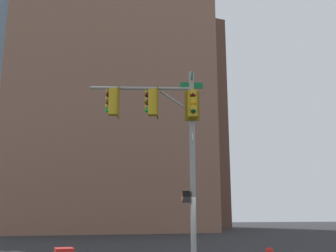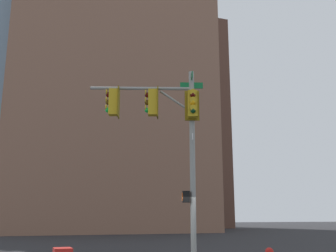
% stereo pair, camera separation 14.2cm
% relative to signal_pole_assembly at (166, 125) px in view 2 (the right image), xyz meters
% --- Properties ---
extents(signal_pole_assembly, '(4.11, 1.81, 7.26)m').
position_rel_signal_pole_assembly_xyz_m(signal_pole_assembly, '(0.00, 0.00, 0.00)').
color(signal_pole_assembly, gray).
rests_on(signal_pole_assembly, ground_plane).
extents(building_brick_nearside, '(24.27, 14.83, 50.12)m').
position_rel_signal_pole_assembly_xyz_m(building_brick_nearside, '(-3.99, -35.01, 19.91)').
color(building_brick_nearside, '#845B47').
rests_on(building_brick_nearside, ground_plane).
extents(building_brick_midblock, '(23.00, 17.55, 35.14)m').
position_rel_signal_pole_assembly_xyz_m(building_brick_midblock, '(-13.85, -51.07, 12.42)').
color(building_brick_midblock, brown).
rests_on(building_brick_midblock, ground_plane).
extents(building_brick_farside, '(22.39, 16.24, 53.20)m').
position_rel_signal_pole_assembly_xyz_m(building_brick_farside, '(7.88, -59.29, 21.46)').
color(building_brick_farside, brown).
rests_on(building_brick_farside, ground_plane).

